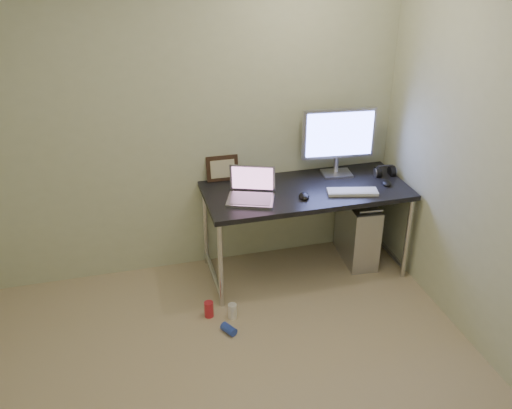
% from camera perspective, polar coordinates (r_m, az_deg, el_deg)
% --- Properties ---
extents(wall_back, '(3.50, 0.02, 2.50)m').
position_cam_1_polar(wall_back, '(4.39, -7.74, 8.07)').
color(wall_back, beige).
rests_on(wall_back, ground).
extents(desk, '(1.60, 0.70, 0.75)m').
position_cam_1_polar(desk, '(4.49, 5.02, 0.70)').
color(desk, black).
rests_on(desk, ground).
extents(tower_computer, '(0.27, 0.54, 0.58)m').
position_cam_1_polar(tower_computer, '(4.90, 10.08, -2.53)').
color(tower_computer, '#B4B4B9').
rests_on(tower_computer, ground).
extents(cable_a, '(0.01, 0.16, 0.69)m').
position_cam_1_polar(cable_a, '(5.02, 8.56, -0.02)').
color(cable_a, black).
rests_on(cable_a, ground).
extents(cable_b, '(0.02, 0.11, 0.71)m').
position_cam_1_polar(cable_b, '(5.04, 9.58, -0.20)').
color(cable_b, black).
rests_on(cable_b, ground).
extents(can_red, '(0.08, 0.08, 0.12)m').
position_cam_1_polar(can_red, '(4.29, -4.73, -10.40)').
color(can_red, red).
rests_on(can_red, ground).
extents(can_white, '(0.08, 0.08, 0.12)m').
position_cam_1_polar(can_white, '(4.26, -2.37, -10.60)').
color(can_white, white).
rests_on(can_white, ground).
extents(can_blue, '(0.11, 0.13, 0.06)m').
position_cam_1_polar(can_blue, '(4.15, -2.74, -12.35)').
color(can_blue, blue).
rests_on(can_blue, ground).
extents(laptop, '(0.42, 0.39, 0.24)m').
position_cam_1_polar(laptop, '(4.27, -0.47, 1.32)').
color(laptop, '#B0AFB6').
rests_on(laptop, desk).
extents(monitor, '(0.59, 0.20, 0.56)m').
position_cam_1_polar(monitor, '(4.62, 8.27, 6.72)').
color(monitor, '#B0AFB6').
rests_on(monitor, desk).
extents(keyboard, '(0.40, 0.21, 0.02)m').
position_cam_1_polar(keyboard, '(4.43, 9.62, 1.26)').
color(keyboard, silver).
rests_on(keyboard, desk).
extents(mouse_right, '(0.11, 0.14, 0.04)m').
position_cam_1_polar(mouse_right, '(4.62, 12.92, 2.20)').
color(mouse_right, black).
rests_on(mouse_right, desk).
extents(mouse_left, '(0.10, 0.14, 0.04)m').
position_cam_1_polar(mouse_left, '(4.31, 4.83, 0.96)').
color(mouse_left, black).
rests_on(mouse_left, desk).
extents(headphones, '(0.17, 0.10, 0.11)m').
position_cam_1_polar(headphones, '(4.78, 12.75, 3.19)').
color(headphones, black).
rests_on(headphones, desk).
extents(picture_frame, '(0.26, 0.08, 0.21)m').
position_cam_1_polar(picture_frame, '(4.55, -3.38, 3.64)').
color(picture_frame, black).
rests_on(picture_frame, desk).
extents(webcam, '(0.04, 0.03, 0.11)m').
position_cam_1_polar(webcam, '(4.53, -1.24, 3.30)').
color(webcam, silver).
rests_on(webcam, desk).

